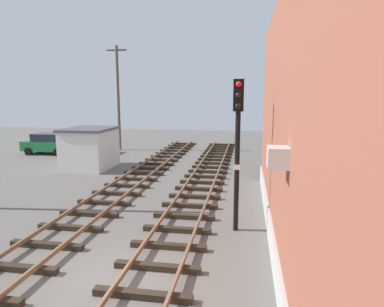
{
  "coord_description": "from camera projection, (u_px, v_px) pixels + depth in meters",
  "views": [
    {
      "loc": [
        3.44,
        -7.92,
        4.89
      ],
      "look_at": [
        0.43,
        10.34,
        1.71
      ],
      "focal_mm": 31.58,
      "sensor_mm": 36.0,
      "label": 1
    }
  ],
  "objects": [
    {
      "name": "ground_plane",
      "position": [
        114.0,
        280.0,
        9.08
      ],
      "size": [
        80.0,
        80.0,
        0.0
      ],
      "primitive_type": "plane",
      "color": "#605B56"
    },
    {
      "name": "track_near_building",
      "position": [
        150.0,
        279.0,
        8.89
      ],
      "size": [
        2.5,
        52.2,
        0.32
      ],
      "color": "#2D2319",
      "rests_on": "ground"
    },
    {
      "name": "track_centre",
      "position": [
        16.0,
        267.0,
        9.52
      ],
      "size": [
        2.5,
        52.2,
        0.32
      ],
      "color": "#2D2319",
      "rests_on": "ground"
    },
    {
      "name": "signal_mast",
      "position": [
        238.0,
        138.0,
        11.86
      ],
      "size": [
        0.36,
        0.4,
        5.46
      ],
      "color": "black",
      "rests_on": "ground"
    },
    {
      "name": "control_hut",
      "position": [
        90.0,
        148.0,
        22.9
      ],
      "size": [
        3.0,
        3.8,
        2.76
      ],
      "color": "silver",
      "rests_on": "ground"
    },
    {
      "name": "parked_car_red",
      "position": [
        83.0,
        143.0,
        29.0
      ],
      "size": [
        4.2,
        2.04,
        1.76
      ],
      "color": "red",
      "rests_on": "ground"
    },
    {
      "name": "parked_car_green",
      "position": [
        49.0,
        143.0,
        28.59
      ],
      "size": [
        4.2,
        2.04,
        1.76
      ],
      "color": "#1E6B38",
      "rests_on": "ground"
    },
    {
      "name": "utility_pole_far",
      "position": [
        118.0,
        97.0,
        30.14
      ],
      "size": [
        1.8,
        0.24,
        9.22
      ],
      "color": "brown",
      "rests_on": "ground"
    }
  ]
}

